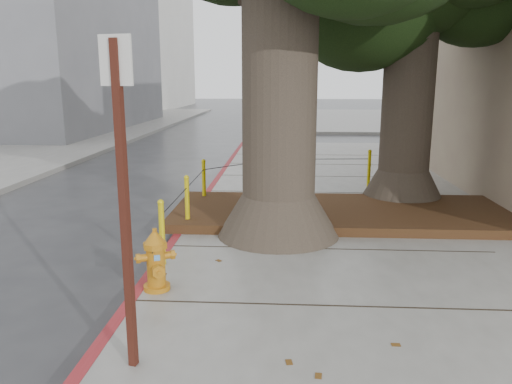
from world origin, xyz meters
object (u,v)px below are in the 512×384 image
signpost (123,190)px  car_silver (435,128)px  fire_hydrant (156,260)px  car_dark (59,127)px

signpost → car_silver: 20.24m
fire_hydrant → signpost: size_ratio=0.27×
fire_hydrant → signpost: (0.21, -1.67, 1.26)m
signpost → car_silver: size_ratio=0.77×
signpost → car_dark: 20.72m
car_dark → signpost: bearing=-70.8°
fire_hydrant → signpost: signpost is taller
fire_hydrant → car_silver: bearing=41.1°
car_silver → car_dark: 17.13m
signpost → car_dark: signpost is taller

